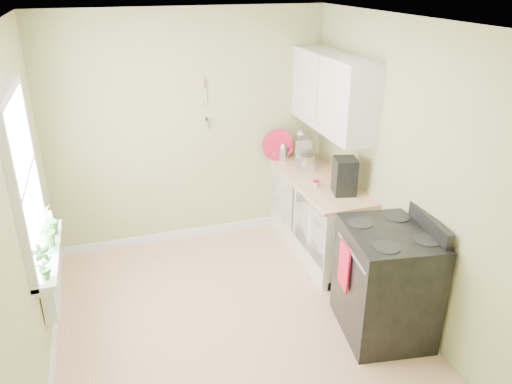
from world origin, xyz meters
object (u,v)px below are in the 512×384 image
object	(u,v)px
stand_mixer	(305,153)
coffee_maker	(344,177)
kettle	(283,152)
stove	(386,281)

from	to	relation	value
stand_mixer	coffee_maker	xyz separation A→B (m)	(0.09, -0.83, 0.01)
kettle	coffee_maker	xyz separation A→B (m)	(0.25, -1.14, 0.08)
stand_mixer	stove	bearing A→B (deg)	-89.75
stove	kettle	world-z (taller)	stove
stove	kettle	size ratio (longest dim) A/B	5.59
coffee_maker	kettle	bearing A→B (deg)	102.31
stove	stand_mixer	bearing A→B (deg)	90.25
stand_mixer	kettle	bearing A→B (deg)	116.94
coffee_maker	stand_mixer	bearing A→B (deg)	96.28
stove	coffee_maker	xyz separation A→B (m)	(0.08, 1.06, 0.57)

